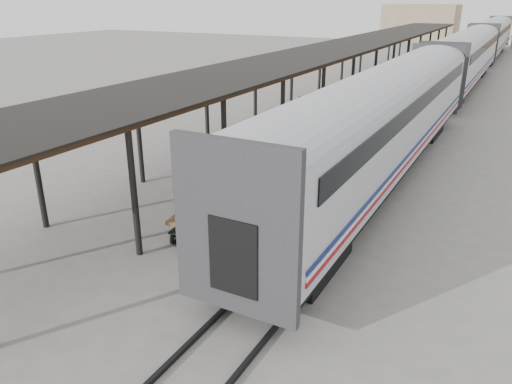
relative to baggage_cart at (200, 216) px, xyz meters
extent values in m
plane|color=slate|center=(0.50, -0.06, -0.65)|extent=(160.00, 160.00, 0.00)
cube|color=silver|center=(3.70, 7.94, 1.95)|extent=(3.00, 24.00, 2.90)
cube|color=#28282B|center=(3.70, -3.96, 1.95)|extent=(3.04, 0.22, 3.50)
cube|color=black|center=(2.18, 7.94, 2.85)|extent=(0.04, 22.08, 0.65)
cube|color=black|center=(3.70, 7.94, 0.25)|extent=(2.55, 23.04, 0.50)
cube|color=silver|center=(3.70, 33.94, 1.95)|extent=(3.00, 24.00, 2.90)
cube|color=#28282B|center=(3.70, 22.04, 1.95)|extent=(3.04, 0.22, 3.50)
cube|color=black|center=(2.18, 33.94, 2.85)|extent=(0.04, 22.08, 0.65)
cube|color=black|center=(3.70, 33.94, 0.25)|extent=(2.55, 23.04, 0.50)
cube|color=silver|center=(3.70, 59.94, 1.95)|extent=(3.00, 24.00, 2.90)
cube|color=#28282B|center=(3.70, 48.04, 1.95)|extent=(3.04, 0.22, 3.50)
cube|color=black|center=(2.18, 59.94, 2.85)|extent=(0.04, 22.08, 0.65)
cube|color=black|center=(3.70, 59.94, 0.25)|extent=(2.55, 23.04, 0.50)
cube|color=black|center=(2.45, -0.56, 1.50)|extent=(0.50, 1.70, 2.00)
imported|color=silver|center=(2.45, -0.56, 1.36)|extent=(0.72, 0.89, 1.72)
cube|color=olive|center=(2.05, -0.71, 0.75)|extent=(0.57, 0.25, 0.42)
cube|color=#422B19|center=(-2.90, 23.94, 3.35)|extent=(4.60, 64.00, 0.18)
cube|color=black|center=(-2.90, 23.94, 3.47)|extent=(4.90, 64.30, 0.06)
cylinder|color=black|center=(-4.95, 23.94, 1.35)|extent=(0.20, 0.20, 4.00)
cylinder|color=black|center=(-4.95, 54.94, 1.35)|extent=(0.20, 0.20, 4.00)
cylinder|color=black|center=(-0.85, 23.94, 1.35)|extent=(0.20, 0.20, 4.00)
cylinder|color=black|center=(-0.85, 54.94, 1.35)|extent=(0.20, 0.20, 4.00)
cube|color=black|center=(2.98, 33.94, -0.59)|extent=(0.10, 150.00, 0.12)
cube|color=black|center=(4.42, 33.94, -0.59)|extent=(0.10, 150.00, 0.12)
cube|color=tan|center=(-9.50, 81.94, 2.35)|extent=(12.00, 8.00, 6.00)
cube|color=brown|center=(0.00, 0.00, 0.15)|extent=(1.62, 2.57, 0.12)
cube|color=black|center=(0.00, 0.00, -0.20)|extent=(1.51, 2.46, 0.06)
cylinder|color=black|center=(-0.34, -1.02, -0.45)|extent=(0.14, 0.41, 0.40)
cylinder|color=black|center=(0.65, -0.86, -0.45)|extent=(0.14, 0.41, 0.40)
cylinder|color=black|center=(-0.65, 0.86, -0.45)|extent=(0.14, 0.41, 0.40)
cylinder|color=black|center=(0.34, 1.02, -0.45)|extent=(0.14, 0.41, 0.40)
cube|color=#333335|center=(-0.30, 0.51, 0.32)|extent=(0.72, 0.56, 0.22)
cube|color=olive|center=(0.21, 0.73, 0.31)|extent=(0.61, 0.45, 0.21)
cube|color=black|center=(-0.32, 0.04, 0.34)|extent=(0.73, 0.58, 0.26)
cube|color=#4D4E2F|center=(0.21, 0.14, 0.29)|extent=(0.47, 0.34, 0.16)
cube|color=#513B20|center=(-0.25, 0.44, 0.52)|extent=(0.52, 0.40, 0.18)
cube|color=olive|center=(-0.34, 0.05, 0.56)|extent=(0.67, 0.59, 0.22)
cube|color=#333335|center=(-0.23, 0.41, 0.72)|extent=(0.58, 0.49, 0.18)
cube|color=#9C2A0E|center=(-1.10, 19.66, -0.15)|extent=(0.91, 1.41, 0.82)
cube|color=#9C2A0E|center=(-1.07, 20.02, 0.39)|extent=(0.81, 0.60, 0.32)
cylinder|color=black|center=(-1.50, 19.19, -0.49)|extent=(0.13, 0.33, 0.33)
cylinder|color=black|center=(-0.77, 19.14, -0.49)|extent=(0.13, 0.33, 0.33)
cylinder|color=black|center=(-1.43, 20.18, -0.49)|extent=(0.13, 0.33, 0.33)
cylinder|color=black|center=(-0.70, 20.13, -0.49)|extent=(0.13, 0.33, 0.33)
imported|color=navy|center=(0.25, -0.65, 1.13)|extent=(0.51, 0.71, 1.84)
imported|color=black|center=(-2.75, 14.38, 0.31)|extent=(1.21, 0.76, 1.93)
camera|label=1|loc=(8.64, -12.20, 6.67)|focal=35.00mm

